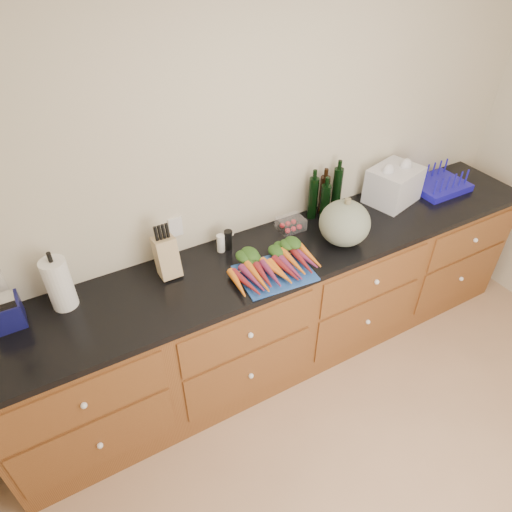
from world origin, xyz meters
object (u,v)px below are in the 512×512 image
cutting_board (275,273)px  dish_rack (439,184)px  squash (345,223)px  paper_towel (59,284)px  tomato_box (291,224)px  carrots (271,265)px  knife_block (167,257)px

cutting_board → dish_rack: 1.55m
squash → paper_towel: 1.62m
cutting_board → tomato_box: size_ratio=2.52×
cutting_board → tomato_box: (0.32, 0.33, 0.03)m
squash → tomato_box: 0.35m
dish_rack → cutting_board: bearing=-171.1°
squash → paper_towel: paper_towel is taller
squash → tomato_box: squash is taller
dish_rack → tomato_box: bearing=175.8°
cutting_board → carrots: carrots is taller
tomato_box → dish_rack: dish_rack is taller
paper_towel → knife_block: (0.56, -0.02, -0.03)m
carrots → tomato_box: (0.32, 0.29, -0.00)m
knife_block → squash: bearing=-13.2°
carrots → squash: squash is taller
cutting_board → paper_towel: 1.13m
carrots → tomato_box: 0.43m
carrots → knife_block: (-0.52, 0.26, 0.08)m
squash → dish_rack: (1.01, 0.18, -0.10)m
knife_block → dish_rack: knife_block is taller
carrots → dish_rack: size_ratio=1.31×
squash → knife_block: (-1.04, 0.24, -0.02)m
paper_towel → knife_block: paper_towel is taller
squash → paper_towel: (-1.59, 0.26, 0.01)m
paper_towel → dish_rack: bearing=-1.8°
knife_block → tomato_box: knife_block is taller
squash → cutting_board: bearing=-173.7°
knife_block → dish_rack: bearing=-1.7°
squash → knife_block: bearing=166.8°
cutting_board → paper_towel: (-1.08, 0.32, 0.14)m
dish_rack → carrots: bearing=-172.5°
carrots → dish_rack: dish_rack is taller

